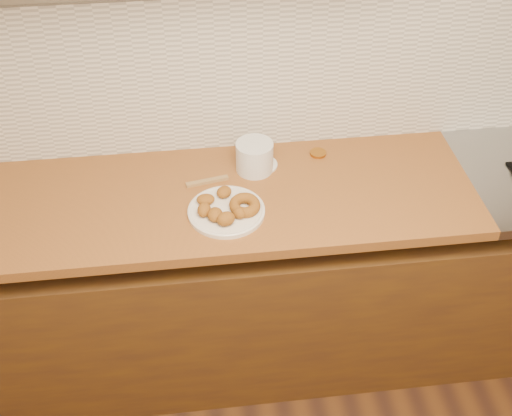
# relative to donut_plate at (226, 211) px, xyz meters

# --- Properties ---
(wall_back) EXTENTS (4.00, 0.02, 2.70)m
(wall_back) POSITION_rel_donut_plate_xyz_m (0.40, 0.42, 0.44)
(wall_back) COLOR #C5B598
(wall_back) RESTS_ON ground
(base_cabinet) EXTENTS (3.60, 0.60, 0.77)m
(base_cabinet) POSITION_rel_donut_plate_xyz_m (0.40, 0.11, -0.52)
(base_cabinet) COLOR #58350F
(base_cabinet) RESTS_ON floor
(butcher_block) EXTENTS (2.30, 0.62, 0.04)m
(butcher_block) POSITION_rel_donut_plate_xyz_m (-0.25, 0.11, -0.03)
(butcher_block) COLOR #965523
(butcher_block) RESTS_ON base_cabinet
(backsplash) EXTENTS (3.60, 0.02, 0.60)m
(backsplash) POSITION_rel_donut_plate_xyz_m (0.40, 0.40, 0.29)
(backsplash) COLOR silver
(backsplash) RESTS_ON wall_back
(donut_plate) EXTENTS (0.27, 0.27, 0.02)m
(donut_plate) POSITION_rel_donut_plate_xyz_m (0.00, 0.00, 0.00)
(donut_plate) COLOR silver
(donut_plate) RESTS_ON butcher_block
(ring_donut) EXTENTS (0.14, 0.14, 0.05)m
(ring_donut) POSITION_rel_donut_plate_xyz_m (0.06, -0.00, 0.03)
(ring_donut) COLOR #935816
(ring_donut) RESTS_ON donut_plate
(fried_dough_chunks) EXTENTS (0.18, 0.22, 0.05)m
(fried_dough_chunks) POSITION_rel_donut_plate_xyz_m (-0.03, -0.01, 0.03)
(fried_dough_chunks) COLOR #935816
(fried_dough_chunks) RESTS_ON donut_plate
(plastic_tub) EXTENTS (0.17, 0.17, 0.11)m
(plastic_tub) POSITION_rel_donut_plate_xyz_m (0.13, 0.24, 0.05)
(plastic_tub) COLOR silver
(plastic_tub) RESTS_ON butcher_block
(tub_lid) EXTENTS (0.15, 0.15, 0.01)m
(tub_lid) POSITION_rel_donut_plate_xyz_m (0.15, 0.26, -0.00)
(tub_lid) COLOR white
(tub_lid) RESTS_ON butcher_block
(brass_jar_lid) EXTENTS (0.08, 0.08, 0.01)m
(brass_jar_lid) POSITION_rel_donut_plate_xyz_m (0.38, 0.30, -0.00)
(brass_jar_lid) COLOR #A76A20
(brass_jar_lid) RESTS_ON butcher_block
(wooden_utensil) EXTENTS (0.16, 0.05, 0.01)m
(wooden_utensil) POSITION_rel_donut_plate_xyz_m (-0.05, 0.18, -0.00)
(wooden_utensil) COLOR olive
(wooden_utensil) RESTS_ON butcher_block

